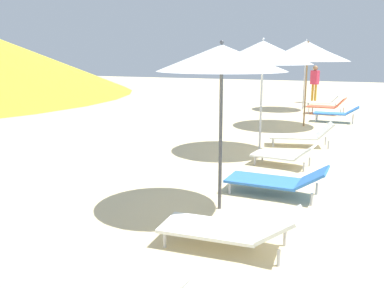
{
  "coord_description": "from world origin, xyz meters",
  "views": [
    {
      "loc": [
        1.45,
        2.83,
        2.24
      ],
      "look_at": [
        -0.53,
        7.64,
        1.12
      ],
      "focal_mm": 39.1,
      "sensor_mm": 36.0,
      "label": 1
    }
  ],
  "objects_px": {
    "umbrella_third": "(222,58)",
    "person_walking_near": "(315,80)",
    "lounger_farthest_shoreside": "(323,101)",
    "lounger_farthest_inland": "(328,106)",
    "lounger_third_inland": "(230,227)",
    "umbrella_farthest": "(306,47)",
    "lounger_third_shoreside": "(277,180)",
    "lounger_fourth_shoreside": "(302,135)",
    "umbrella_fourth": "(263,53)",
    "umbrella_fifth": "(308,52)",
    "lounger_fifth_shoreside": "(337,113)",
    "lounger_fourth_inland": "(285,154)"
  },
  "relations": [
    {
      "from": "lounger_fifth_shoreside",
      "to": "umbrella_fourth",
      "type": "bearing_deg",
      "value": 74.49
    },
    {
      "from": "umbrella_third",
      "to": "person_walking_near",
      "type": "height_order",
      "value": "umbrella_third"
    },
    {
      "from": "lounger_third_inland",
      "to": "person_walking_near",
      "type": "distance_m",
      "value": 16.11
    },
    {
      "from": "lounger_third_shoreside",
      "to": "lounger_fourth_shoreside",
      "type": "height_order",
      "value": "lounger_fourth_shoreside"
    },
    {
      "from": "lounger_third_inland",
      "to": "umbrella_fifth",
      "type": "distance_m",
      "value": 9.27
    },
    {
      "from": "umbrella_fifth",
      "to": "person_walking_near",
      "type": "bearing_deg",
      "value": 94.11
    },
    {
      "from": "lounger_fourth_shoreside",
      "to": "person_walking_near",
      "type": "xyz_separation_m",
      "value": [
        -0.87,
        10.06,
        0.77
      ]
    },
    {
      "from": "lounger_fourth_shoreside",
      "to": "lounger_fourth_inland",
      "type": "bearing_deg",
      "value": 74.84
    },
    {
      "from": "umbrella_fourth",
      "to": "umbrella_fifth",
      "type": "distance_m",
      "value": 4.02
    },
    {
      "from": "lounger_fourth_inland",
      "to": "umbrella_farthest",
      "type": "height_order",
      "value": "umbrella_farthest"
    },
    {
      "from": "lounger_third_inland",
      "to": "lounger_fourth_inland",
      "type": "relative_size",
      "value": 1.26
    },
    {
      "from": "lounger_farthest_shoreside",
      "to": "lounger_farthest_inland",
      "type": "relative_size",
      "value": 0.95
    },
    {
      "from": "lounger_third_shoreside",
      "to": "umbrella_farthest",
      "type": "bearing_deg",
      "value": -82.49
    },
    {
      "from": "umbrella_fifth",
      "to": "lounger_farthest_inland",
      "type": "height_order",
      "value": "umbrella_fifth"
    },
    {
      "from": "umbrella_third",
      "to": "lounger_farthest_shoreside",
      "type": "bearing_deg",
      "value": 89.0
    },
    {
      "from": "lounger_third_inland",
      "to": "lounger_farthest_inland",
      "type": "distance_m",
      "value": 12.17
    },
    {
      "from": "umbrella_fifth",
      "to": "lounger_fourth_inland",
      "type": "bearing_deg",
      "value": -86.59
    },
    {
      "from": "umbrella_third",
      "to": "lounger_third_shoreside",
      "type": "height_order",
      "value": "umbrella_third"
    },
    {
      "from": "umbrella_fourth",
      "to": "umbrella_farthest",
      "type": "xyz_separation_m",
      "value": [
        -0.13,
        8.11,
        0.24
      ]
    },
    {
      "from": "umbrella_fifth",
      "to": "lounger_farthest_shoreside",
      "type": "bearing_deg",
      "value": 89.08
    },
    {
      "from": "lounger_third_inland",
      "to": "lounger_fourth_inland",
      "type": "xyz_separation_m",
      "value": [
        -0.08,
        3.95,
        -0.01
      ]
    },
    {
      "from": "umbrella_fourth",
      "to": "lounger_farthest_inland",
      "type": "relative_size",
      "value": 1.8
    },
    {
      "from": "umbrella_fifth",
      "to": "lounger_farthest_inland",
      "type": "distance_m",
      "value": 3.73
    },
    {
      "from": "lounger_fourth_inland",
      "to": "lounger_fifth_shoreside",
      "type": "height_order",
      "value": "lounger_fifth_shoreside"
    },
    {
      "from": "umbrella_fourth",
      "to": "umbrella_farthest",
      "type": "distance_m",
      "value": 8.11
    },
    {
      "from": "lounger_third_inland",
      "to": "lounger_farthest_inland",
      "type": "relative_size",
      "value": 1.14
    },
    {
      "from": "lounger_fourth_inland",
      "to": "umbrella_fourth",
      "type": "bearing_deg",
      "value": -48.2
    },
    {
      "from": "umbrella_third",
      "to": "lounger_farthest_inland",
      "type": "bearing_deg",
      "value": 86.93
    },
    {
      "from": "lounger_fourth_shoreside",
      "to": "umbrella_fifth",
      "type": "relative_size",
      "value": 0.61
    },
    {
      "from": "lounger_fourth_inland",
      "to": "person_walking_near",
      "type": "xyz_separation_m",
      "value": [
        -0.81,
        12.11,
        0.81
      ]
    },
    {
      "from": "lounger_third_shoreside",
      "to": "lounger_farthest_inland",
      "type": "relative_size",
      "value": 1.12
    },
    {
      "from": "person_walking_near",
      "to": "umbrella_fourth",
      "type": "bearing_deg",
      "value": -150.15
    },
    {
      "from": "lounger_fifth_shoreside",
      "to": "lounger_third_shoreside",
      "type": "bearing_deg",
      "value": 86.48
    },
    {
      "from": "umbrella_fourth",
      "to": "umbrella_fifth",
      "type": "relative_size",
      "value": 0.98
    },
    {
      "from": "lounger_third_inland",
      "to": "lounger_fifth_shoreside",
      "type": "height_order",
      "value": "lounger_fifth_shoreside"
    },
    {
      "from": "umbrella_farthest",
      "to": "lounger_farthest_shoreside",
      "type": "distance_m",
      "value": 2.63
    },
    {
      "from": "umbrella_fifth",
      "to": "lounger_fifth_shoreside",
      "type": "relative_size",
      "value": 1.83
    },
    {
      "from": "lounger_farthest_inland",
      "to": "person_walking_near",
      "type": "distance_m",
      "value": 4.08
    },
    {
      "from": "lounger_third_shoreside",
      "to": "lounger_third_inland",
      "type": "distance_m",
      "value": 2.12
    },
    {
      "from": "lounger_fourth_shoreside",
      "to": "lounger_fifth_shoreside",
      "type": "distance_m",
      "value": 4.28
    },
    {
      "from": "lounger_fourth_shoreside",
      "to": "umbrella_fourth",
      "type": "bearing_deg",
      "value": 35.75
    },
    {
      "from": "lounger_farthest_shoreside",
      "to": "lounger_farthest_inland",
      "type": "height_order",
      "value": "lounger_farthest_inland"
    },
    {
      "from": "umbrella_fifth",
      "to": "person_walking_near",
      "type": "height_order",
      "value": "umbrella_fifth"
    },
    {
      "from": "lounger_third_shoreside",
      "to": "lounger_third_inland",
      "type": "xyz_separation_m",
      "value": [
        -0.14,
        -2.11,
        -0.0
      ]
    },
    {
      "from": "lounger_fifth_shoreside",
      "to": "lounger_fourth_shoreside",
      "type": "bearing_deg",
      "value": 82.09
    },
    {
      "from": "umbrella_third",
      "to": "lounger_farthest_shoreside",
      "type": "xyz_separation_m",
      "value": [
        0.23,
        13.14,
        -1.93
      ]
    },
    {
      "from": "lounger_farthest_shoreside",
      "to": "person_walking_near",
      "type": "xyz_separation_m",
      "value": [
        -0.59,
        1.76,
        0.8
      ]
    },
    {
      "from": "lounger_third_inland",
      "to": "umbrella_farthest",
      "type": "distance_m",
      "value": 13.38
    },
    {
      "from": "umbrella_fifth",
      "to": "lounger_fourth_shoreside",
      "type": "bearing_deg",
      "value": -83.05
    },
    {
      "from": "umbrella_fourth",
      "to": "lounger_fifth_shoreside",
      "type": "xyz_separation_m",
      "value": [
        1.36,
        5.22,
        -1.95
      ]
    }
  ]
}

